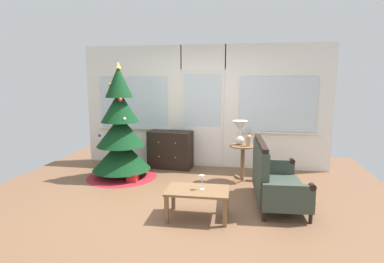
{
  "coord_description": "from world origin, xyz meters",
  "views": [
    {
      "loc": [
        0.99,
        -4.54,
        1.87
      ],
      "look_at": [
        0.05,
        0.55,
        1.0
      ],
      "focal_mm": 29.77,
      "sensor_mm": 36.0,
      "label": 1
    }
  ],
  "objects_px": {
    "side_table": "(243,156)",
    "wine_glass": "(202,179)",
    "settee_sofa": "(273,179)",
    "flower_vase": "(249,140)",
    "coffee_table": "(198,194)",
    "christmas_tree": "(121,137)",
    "dresser_cabinet": "(170,149)",
    "gift_box": "(133,178)",
    "table_lamp": "(240,129)"
  },
  "relations": [
    {
      "from": "side_table",
      "to": "flower_vase",
      "type": "bearing_deg",
      "value": -30.96
    },
    {
      "from": "dresser_cabinet",
      "to": "settee_sofa",
      "type": "relative_size",
      "value": 0.65
    },
    {
      "from": "christmas_tree",
      "to": "wine_glass",
      "type": "xyz_separation_m",
      "value": [
        1.78,
        -1.49,
        -0.24
      ]
    },
    {
      "from": "settee_sofa",
      "to": "dresser_cabinet",
      "type": "bearing_deg",
      "value": 140.88
    },
    {
      "from": "christmas_tree",
      "to": "side_table",
      "type": "relative_size",
      "value": 3.22
    },
    {
      "from": "side_table",
      "to": "flower_vase",
      "type": "height_order",
      "value": "flower_vase"
    },
    {
      "from": "table_lamp",
      "to": "wine_glass",
      "type": "height_order",
      "value": "table_lamp"
    },
    {
      "from": "settee_sofa",
      "to": "wine_glass",
      "type": "height_order",
      "value": "settee_sofa"
    },
    {
      "from": "christmas_tree",
      "to": "coffee_table",
      "type": "height_order",
      "value": "christmas_tree"
    },
    {
      "from": "side_table",
      "to": "wine_glass",
      "type": "bearing_deg",
      "value": -106.58
    },
    {
      "from": "flower_vase",
      "to": "side_table",
      "type": "bearing_deg",
      "value": 149.04
    },
    {
      "from": "flower_vase",
      "to": "coffee_table",
      "type": "height_order",
      "value": "flower_vase"
    },
    {
      "from": "coffee_table",
      "to": "wine_glass",
      "type": "xyz_separation_m",
      "value": [
        0.05,
        0.02,
        0.2
      ]
    },
    {
      "from": "flower_vase",
      "to": "coffee_table",
      "type": "xyz_separation_m",
      "value": [
        -0.65,
        -1.62,
        -0.45
      ]
    },
    {
      "from": "table_lamp",
      "to": "coffee_table",
      "type": "bearing_deg",
      "value": -105.9
    },
    {
      "from": "side_table",
      "to": "gift_box",
      "type": "bearing_deg",
      "value": -167.08
    },
    {
      "from": "gift_box",
      "to": "side_table",
      "type": "bearing_deg",
      "value": 12.92
    },
    {
      "from": "table_lamp",
      "to": "gift_box",
      "type": "xyz_separation_m",
      "value": [
        -1.89,
        -0.49,
        -0.87
      ]
    },
    {
      "from": "wine_glass",
      "to": "dresser_cabinet",
      "type": "bearing_deg",
      "value": 114.04
    },
    {
      "from": "table_lamp",
      "to": "coffee_table",
      "type": "xyz_separation_m",
      "value": [
        -0.49,
        -1.72,
        -0.62
      ]
    },
    {
      "from": "christmas_tree",
      "to": "table_lamp",
      "type": "distance_m",
      "value": 2.23
    },
    {
      "from": "table_lamp",
      "to": "side_table",
      "type": "bearing_deg",
      "value": -33.69
    },
    {
      "from": "dresser_cabinet",
      "to": "wine_glass",
      "type": "relative_size",
      "value": 4.75
    },
    {
      "from": "christmas_tree",
      "to": "dresser_cabinet",
      "type": "xyz_separation_m",
      "value": [
        0.76,
        0.8,
        -0.39
      ]
    },
    {
      "from": "christmas_tree",
      "to": "gift_box",
      "type": "relative_size",
      "value": 11.96
    },
    {
      "from": "table_lamp",
      "to": "christmas_tree",
      "type": "bearing_deg",
      "value": -174.64
    },
    {
      "from": "table_lamp",
      "to": "flower_vase",
      "type": "bearing_deg",
      "value": -32.01
    },
    {
      "from": "christmas_tree",
      "to": "gift_box",
      "type": "distance_m",
      "value": 0.81
    },
    {
      "from": "settee_sofa",
      "to": "wine_glass",
      "type": "xyz_separation_m",
      "value": [
        -0.97,
        -0.67,
        0.16
      ]
    },
    {
      "from": "christmas_tree",
      "to": "gift_box",
      "type": "bearing_deg",
      "value": -40.71
    },
    {
      "from": "christmas_tree",
      "to": "coffee_table",
      "type": "relative_size",
      "value": 2.53
    },
    {
      "from": "dresser_cabinet",
      "to": "gift_box",
      "type": "bearing_deg",
      "value": -111.88
    },
    {
      "from": "dresser_cabinet",
      "to": "table_lamp",
      "type": "distance_m",
      "value": 1.67
    },
    {
      "from": "settee_sofa",
      "to": "wine_glass",
      "type": "distance_m",
      "value": 1.19
    },
    {
      "from": "christmas_tree",
      "to": "flower_vase",
      "type": "relative_size",
      "value": 6.19
    },
    {
      "from": "table_lamp",
      "to": "wine_glass",
      "type": "bearing_deg",
      "value": -104.33
    },
    {
      "from": "dresser_cabinet",
      "to": "table_lamp",
      "type": "relative_size",
      "value": 2.1
    },
    {
      "from": "settee_sofa",
      "to": "flower_vase",
      "type": "bearing_deg",
      "value": 112.12
    },
    {
      "from": "side_table",
      "to": "flower_vase",
      "type": "xyz_separation_m",
      "value": [
        0.1,
        -0.06,
        0.31
      ]
    },
    {
      "from": "settee_sofa",
      "to": "table_lamp",
      "type": "relative_size",
      "value": 3.23
    },
    {
      "from": "christmas_tree",
      "to": "dresser_cabinet",
      "type": "distance_m",
      "value": 1.17
    },
    {
      "from": "table_lamp",
      "to": "gift_box",
      "type": "bearing_deg",
      "value": -165.54
    },
    {
      "from": "coffee_table",
      "to": "gift_box",
      "type": "bearing_deg",
      "value": 138.67
    },
    {
      "from": "table_lamp",
      "to": "flower_vase",
      "type": "xyz_separation_m",
      "value": [
        0.16,
        -0.1,
        -0.17
      ]
    },
    {
      "from": "table_lamp",
      "to": "gift_box",
      "type": "distance_m",
      "value": 2.13
    },
    {
      "from": "dresser_cabinet",
      "to": "flower_vase",
      "type": "relative_size",
      "value": 2.65
    },
    {
      "from": "dresser_cabinet",
      "to": "gift_box",
      "type": "distance_m",
      "value": 1.2
    },
    {
      "from": "wine_glass",
      "to": "gift_box",
      "type": "height_order",
      "value": "wine_glass"
    },
    {
      "from": "side_table",
      "to": "wine_glass",
      "type": "height_order",
      "value": "side_table"
    },
    {
      "from": "wine_glass",
      "to": "gift_box",
      "type": "xyz_separation_m",
      "value": [
        -1.45,
        1.21,
        -0.45
      ]
    }
  ]
}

